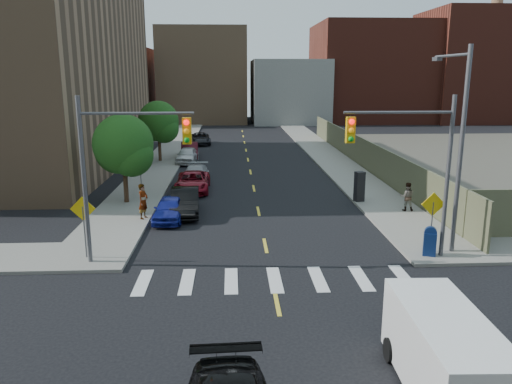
{
  "coord_description": "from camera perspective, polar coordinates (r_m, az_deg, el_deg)",
  "views": [
    {
      "loc": [
        -1.53,
        -14.02,
        7.81
      ],
      "look_at": [
        -0.32,
        10.45,
        2.0
      ],
      "focal_mm": 35.0,
      "sensor_mm": 36.0,
      "label": 1
    }
  ],
  "objects": [
    {
      "name": "parked_car_blue",
      "position": [
        27.59,
        -9.83,
        -1.9
      ],
      "size": [
        1.71,
        3.89,
        1.3
      ],
      "primitive_type": "imported",
      "rotation": [
        0.0,
        0.0,
        -0.04
      ],
      "color": "navy",
      "rests_on": "ground"
    },
    {
      "name": "ground",
      "position": [
        16.12,
        3.08,
        -15.66
      ],
      "size": [
        160.0,
        160.0,
        0.0
      ],
      "primitive_type": "plane",
      "color": "black",
      "rests_on": "ground"
    },
    {
      "name": "pedestrian_east",
      "position": [
        29.81,
        16.87,
        -0.51
      ],
      "size": [
        0.9,
        0.75,
        1.65
      ],
      "primitive_type": "imported",
      "rotation": [
        0.0,
        0.0,
        2.96
      ],
      "color": "gray",
      "rests_on": "sidewalk_ne"
    },
    {
      "name": "parked_car_red",
      "position": [
        34.16,
        -7.26,
        1.16
      ],
      "size": [
        2.24,
        4.82,
        1.34
      ],
      "primitive_type": "imported",
      "rotation": [
        0.0,
        0.0,
        0.0
      ],
      "color": "maroon",
      "rests_on": "ground"
    },
    {
      "name": "parked_car_white",
      "position": [
        45.16,
        -7.87,
        4.17
      ],
      "size": [
        1.99,
        4.31,
        1.43
      ],
      "primitive_type": "imported",
      "rotation": [
        0.0,
        0.0,
        -0.07
      ],
      "color": "silver",
      "rests_on": "ground"
    },
    {
      "name": "cargo_van",
      "position": [
        13.77,
        20.53,
        -16.63
      ],
      "size": [
        2.1,
        4.75,
        2.15
      ],
      "rotation": [
        0.0,
        0.0,
        -0.04
      ],
      "color": "white",
      "rests_on": "ground"
    },
    {
      "name": "mailbox",
      "position": [
        22.86,
        19.25,
        -5.35
      ],
      "size": [
        0.63,
        0.56,
        1.29
      ],
      "rotation": [
        0.0,
        0.0,
        -0.34
      ],
      "color": "#0D2150",
      "rests_on": "sidewalk_ne"
    },
    {
      "name": "signal_nw",
      "position": [
        20.77,
        -15.22,
        3.78
      ],
      "size": [
        4.59,
        0.3,
        7.0
      ],
      "color": "#59595E",
      "rests_on": "ground"
    },
    {
      "name": "parked_car_maroon",
      "position": [
        47.89,
        -7.59,
        4.73
      ],
      "size": [
        1.88,
        4.6,
        1.48
      ],
      "primitive_type": "imported",
      "rotation": [
        0.0,
        0.0,
        0.07
      ],
      "color": "#380B12",
      "rests_on": "ground"
    },
    {
      "name": "smokestack",
      "position": [
        94.83,
        25.52,
        15.84
      ],
      "size": [
        1.8,
        1.8,
        28.0
      ],
      "primitive_type": "cylinder",
      "color": "#8C6B4C",
      "rests_on": "ground"
    },
    {
      "name": "parked_car_grey",
      "position": [
        57.27,
        -6.4,
        6.08
      ],
      "size": [
        2.64,
        4.93,
        1.32
      ],
      "primitive_type": "imported",
      "rotation": [
        0.0,
        0.0,
        0.1
      ],
      "color": "#212227",
      "rests_on": "ground"
    },
    {
      "name": "bg_bldg_east",
      "position": [
        89.18,
        12.8,
        13.14
      ],
      "size": [
        18.0,
        18.0,
        16.0
      ],
      "primitive_type": "cube",
      "color": "#592319",
      "rests_on": "ground"
    },
    {
      "name": "fence_north",
      "position": [
        43.96,
        11.89,
        4.47
      ],
      "size": [
        0.12,
        44.0,
        2.5
      ],
      "primitive_type": "cube",
      "color": "#6E6F4E",
      "rests_on": "ground"
    },
    {
      "name": "parked_car_black",
      "position": [
        28.66,
        -8.1,
        -1.1
      ],
      "size": [
        1.81,
        4.53,
        1.46
      ],
      "primitive_type": "imported",
      "rotation": [
        0.0,
        0.0,
        0.06
      ],
      "color": "black",
      "rests_on": "ground"
    },
    {
      "name": "payphone",
      "position": [
        31.27,
        11.73,
        0.62
      ],
      "size": [
        0.65,
        0.57,
        1.85
      ],
      "primitive_type": "cube",
      "rotation": [
        0.0,
        0.0,
        0.26
      ],
      "color": "black",
      "rests_on": "sidewalk_ne"
    },
    {
      "name": "bg_bldg_west",
      "position": [
        86.5,
        -16.88,
        11.58
      ],
      "size": [
        14.0,
        18.0,
        12.0
      ],
      "primitive_type": "cube",
      "color": "#592319",
      "rests_on": "ground"
    },
    {
      "name": "sidewalk_nw",
      "position": [
        56.4,
        -9.18,
        5.29
      ],
      "size": [
        3.5,
        73.0,
        0.15
      ],
      "primitive_type": "cube",
      "color": "gray",
      "rests_on": "ground"
    },
    {
      "name": "warn_sign_midwest",
      "position": [
        35.08,
        -13.12,
        3.45
      ],
      "size": [
        1.06,
        0.06,
        2.83
      ],
      "color": "#59595E",
      "rests_on": "ground"
    },
    {
      "name": "parked_car_silver",
      "position": [
        36.61,
        -6.97,
        1.97
      ],
      "size": [
        2.02,
        4.58,
        1.31
      ],
      "primitive_type": "imported",
      "rotation": [
        0.0,
        0.0,
        -0.04
      ],
      "color": "#A3A7AB",
      "rests_on": "ground"
    },
    {
      "name": "bg_bldg_center",
      "position": [
        84.61,
        3.7,
        11.41
      ],
      "size": [
        12.0,
        16.0,
        10.0
      ],
      "primitive_type": "cube",
      "color": "gray",
      "rests_on": "ground"
    },
    {
      "name": "bg_bldg_fareast",
      "position": [
        92.86,
        22.98,
        13.05
      ],
      "size": [
        14.0,
        16.0,
        18.0
      ],
      "primitive_type": "cube",
      "color": "#592319",
      "rests_on": "ground"
    },
    {
      "name": "tree_west_far",
      "position": [
        45.74,
        -11.07,
        7.66
      ],
      "size": [
        3.66,
        3.64,
        5.52
      ],
      "color": "#332114",
      "rests_on": "ground"
    },
    {
      "name": "pedestrian_west",
      "position": [
        27.62,
        -12.77,
        -1.04
      ],
      "size": [
        0.69,
        0.82,
        1.91
      ],
      "primitive_type": "imported",
      "rotation": [
        0.0,
        0.0,
        1.19
      ],
      "color": "gray",
      "rests_on": "sidewalk_nw"
    },
    {
      "name": "warn_sign_ne",
      "position": [
        23.05,
        19.54,
        -2.06
      ],
      "size": [
        1.06,
        0.06,
        2.83
      ],
      "color": "#59595E",
      "rests_on": "ground"
    },
    {
      "name": "bg_bldg_midwest",
      "position": [
        86.14,
        -5.97,
        13.06
      ],
      "size": [
        14.0,
        16.0,
        15.0
      ],
      "primitive_type": "cube",
      "color": "#8C6B4C",
      "rests_on": "ground"
    },
    {
      "name": "warn_sign_nw",
      "position": [
        22.23,
        -19.13,
        -2.58
      ],
      "size": [
        1.06,
        0.06,
        2.83
      ],
      "color": "#59595E",
      "rests_on": "ground"
    },
    {
      "name": "tree_west_near",
      "position": [
        31.06,
        -14.9,
        4.87
      ],
      "size": [
        3.66,
        3.64,
        5.52
      ],
      "color": "#332114",
      "rests_on": "ground"
    },
    {
      "name": "signal_ne",
      "position": [
        21.64,
        17.57,
        3.99
      ],
      "size": [
        4.59,
        0.3,
        7.0
      ],
      "color": "#59595E",
      "rests_on": "ground"
    },
    {
      "name": "sidewalk_ne",
      "position": [
        56.82,
        6.62,
        5.43
      ],
      "size": [
        3.5,
        73.0,
        0.15
      ],
      "primitive_type": "cube",
      "color": "gray",
      "rests_on": "ground"
    },
    {
      "name": "streetlight_ne",
      "position": [
        23.22,
        22.08,
        5.96
      ],
      "size": [
        0.25,
        3.7,
        9.0
      ],
      "color": "#59595E",
      "rests_on": "ground"
    }
  ]
}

